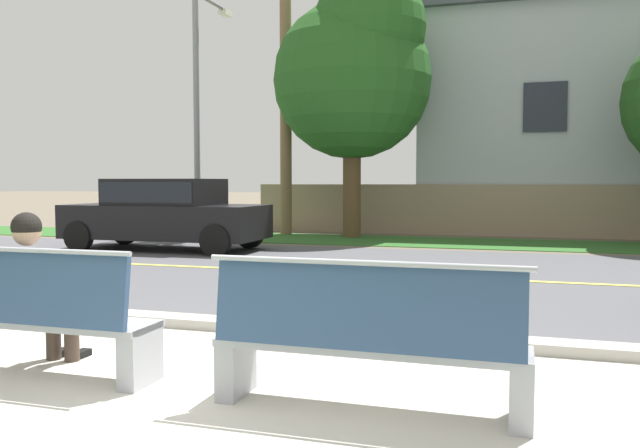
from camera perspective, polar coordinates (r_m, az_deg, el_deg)
The scene contains 14 objects.
ground_plane at distance 11.77m, azimuth 6.14°, elevation -3.49°, with size 140.00×140.00×0.00m, color #665B4C.
sidewalk_pavement at distance 4.69m, azimuth -12.46°, elevation -14.67°, with size 44.00×3.60×0.01m, color beige.
curb_edge at distance 6.38m, azimuth -3.69°, elevation -9.16°, with size 44.00×0.30×0.11m, color #ADA89E.
street_asphalt at distance 10.32m, azimuth 4.55°, elevation -4.48°, with size 52.00×8.00×0.01m, color #515156.
road_centre_line at distance 10.31m, azimuth 4.55°, elevation -4.46°, with size 48.00×0.14×0.01m, color #E0CC4C.
far_verge_grass at distance 15.99m, azimuth 9.09°, elevation -1.56°, with size 48.00×2.80×0.02m, color #2D6026.
bench_left at distance 5.39m, azimuth -24.52°, elevation -7.49°, with size 2.02×0.48×1.01m.
bench_right at distance 4.17m, azimuth 4.18°, elevation -10.41°, with size 2.02×0.48×1.01m.
seated_person_grey at distance 5.51m, azimuth -23.70°, elevation -4.99°, with size 0.52×0.68×1.25m.
car_black_near at distance 14.38m, azimuth -13.46°, elevation 1.16°, with size 4.30×1.86×1.54m.
streetlamp at distance 17.72m, azimuth -10.52°, elevation 11.17°, with size 0.24×2.10×6.57m.
shade_tree_far_left at distance 17.29m, azimuth 3.23°, elevation 13.64°, with size 4.15×4.15×6.84m.
garden_wall at distance 18.19m, azimuth 14.27°, elevation 1.19°, with size 13.00×0.36×1.40m, color gray.
house_across_street at distance 21.71m, azimuth 26.33°, elevation 8.64°, with size 13.29×6.91×6.85m.
Camera 1 is at (2.22, -3.46, 1.48)m, focal length 36.27 mm.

